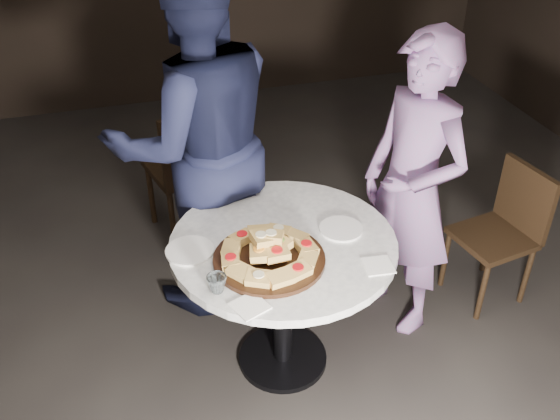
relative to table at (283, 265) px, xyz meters
name	(u,v)px	position (x,y,z in m)	size (l,w,h in m)	color
floor	(277,377)	(-0.06, -0.10, -0.62)	(7.00, 7.00, 0.00)	black
table	(283,265)	(0.00, 0.00, 0.00)	(1.24, 1.24, 0.76)	black
serving_board	(269,259)	(-0.10, -0.12, 0.15)	(0.48, 0.48, 0.02)	black
focaccia_pile	(269,251)	(-0.10, -0.12, 0.20)	(0.42, 0.42, 0.11)	tan
plate_left	(190,251)	(-0.41, 0.03, 0.15)	(0.21, 0.21, 0.01)	white
plate_right	(341,229)	(0.27, 0.00, 0.15)	(0.20, 0.20, 0.01)	white
water_glass	(217,284)	(-0.35, -0.25, 0.18)	(0.08, 0.08, 0.08)	silver
napkin_near	(250,306)	(-0.25, -0.37, 0.14)	(0.12, 0.12, 0.01)	white
napkin_far	(378,266)	(0.33, -0.29, 0.14)	(0.12, 0.12, 0.01)	white
chair_far	(190,164)	(-0.23, 1.20, -0.09)	(0.52, 0.54, 0.92)	black
chair_right	(506,225)	(1.32, 0.18, -0.17)	(0.44, 0.42, 0.78)	black
diner_navy	(197,142)	(-0.25, 0.65, 0.34)	(0.94, 0.73, 1.93)	black
diner_teal	(412,190)	(0.71, 0.17, 0.18)	(0.58, 0.38, 1.59)	slate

